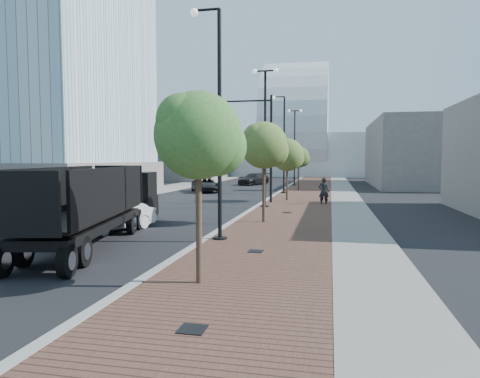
% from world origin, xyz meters
% --- Properties ---
extents(ground, '(220.00, 220.00, 0.00)m').
position_xyz_m(ground, '(0.00, 0.00, 0.00)').
color(ground, black).
extents(sidewalk, '(7.00, 140.00, 0.12)m').
position_xyz_m(sidewalk, '(3.50, 40.00, 0.06)').
color(sidewalk, '#4C2D23').
rests_on(sidewalk, ground).
extents(concrete_strip, '(2.40, 140.00, 0.13)m').
position_xyz_m(concrete_strip, '(6.20, 40.00, 0.07)').
color(concrete_strip, slate).
rests_on(concrete_strip, ground).
extents(curb, '(0.30, 140.00, 0.14)m').
position_xyz_m(curb, '(0.00, 40.00, 0.07)').
color(curb, gray).
rests_on(curb, ground).
extents(west_sidewalk, '(4.00, 140.00, 0.12)m').
position_xyz_m(west_sidewalk, '(-13.00, 40.00, 0.06)').
color(west_sidewalk, slate).
rests_on(west_sidewalk, ground).
extents(dump_truck, '(4.78, 13.47, 3.02)m').
position_xyz_m(dump_truck, '(-4.68, 11.22, 1.27)').
color(dump_truck, black).
rests_on(dump_truck, ground).
extents(white_sedan, '(2.76, 4.22, 1.31)m').
position_xyz_m(white_sedan, '(-4.83, 11.62, 0.66)').
color(white_sedan, silver).
rests_on(white_sedan, ground).
extents(dark_car_mid, '(4.28, 5.75, 1.45)m').
position_xyz_m(dark_car_mid, '(-7.44, 35.05, 0.73)').
color(dark_car_mid, black).
rests_on(dark_car_mid, ground).
extents(dark_car_far, '(4.00, 5.63, 1.51)m').
position_xyz_m(dark_car_far, '(-4.76, 47.89, 0.76)').
color(dark_car_far, black).
rests_on(dark_car_far, ground).
extents(pedestrian, '(0.78, 0.55, 2.01)m').
position_xyz_m(pedestrian, '(4.46, 24.59, 1.00)').
color(pedestrian, black).
rests_on(pedestrian, ground).
extents(streetlight_1, '(1.44, 0.56, 9.21)m').
position_xyz_m(streetlight_1, '(0.49, 10.00, 4.34)').
color(streetlight_1, black).
rests_on(streetlight_1, ground).
extents(streetlight_2, '(1.72, 0.56, 9.28)m').
position_xyz_m(streetlight_2, '(0.60, 22.00, 4.82)').
color(streetlight_2, black).
rests_on(streetlight_2, ground).
extents(streetlight_3, '(1.44, 0.56, 9.21)m').
position_xyz_m(streetlight_3, '(0.49, 34.00, 4.34)').
color(streetlight_3, black).
rests_on(streetlight_3, ground).
extents(streetlight_4, '(1.72, 0.56, 9.28)m').
position_xyz_m(streetlight_4, '(0.60, 46.00, 4.82)').
color(streetlight_4, black).
rests_on(streetlight_4, ground).
extents(traffic_mast, '(5.09, 0.20, 8.00)m').
position_xyz_m(traffic_mast, '(-0.30, 25.00, 4.98)').
color(traffic_mast, black).
rests_on(traffic_mast, ground).
extents(tree_0, '(2.31, 2.25, 5.04)m').
position_xyz_m(tree_0, '(1.65, 4.02, 3.90)').
color(tree_0, '#382619').
rests_on(tree_0, ground).
extents(tree_1, '(2.42, 2.38, 5.21)m').
position_xyz_m(tree_1, '(1.65, 15.02, 4.00)').
color(tree_1, '#382619').
rests_on(tree_1, ground).
extents(tree_2, '(2.56, 2.54, 4.91)m').
position_xyz_m(tree_2, '(1.65, 27.02, 3.63)').
color(tree_2, '#382619').
rests_on(tree_2, ground).
extents(tree_3, '(2.30, 2.24, 4.65)m').
position_xyz_m(tree_3, '(1.65, 39.02, 3.52)').
color(tree_3, '#382619').
rests_on(tree_3, ground).
extents(tower_podium, '(19.00, 19.00, 3.00)m').
position_xyz_m(tower_podium, '(-24.00, 32.00, 1.50)').
color(tower_podium, '#665F5C').
rests_on(tower_podium, ground).
extents(convention_center, '(50.00, 30.00, 50.00)m').
position_xyz_m(convention_center, '(-2.00, 85.00, 6.00)').
color(convention_center, '#AEB6B9').
rests_on(convention_center, ground).
extents(commercial_block_nw, '(14.00, 20.00, 10.00)m').
position_xyz_m(commercial_block_nw, '(-20.00, 60.00, 5.00)').
color(commercial_block_nw, '#645D5A').
rests_on(commercial_block_nw, ground).
extents(commercial_block_ne, '(12.00, 22.00, 8.00)m').
position_xyz_m(commercial_block_ne, '(16.00, 50.00, 4.00)').
color(commercial_block_ne, '#615A58').
rests_on(commercial_block_ne, ground).
extents(utility_cover_0, '(0.50, 0.50, 0.02)m').
position_xyz_m(utility_cover_0, '(2.40, 1.00, 0.13)').
color(utility_cover_0, black).
rests_on(utility_cover_0, sidewalk).
extents(utility_cover_1, '(0.50, 0.50, 0.02)m').
position_xyz_m(utility_cover_1, '(2.40, 8.00, 0.13)').
color(utility_cover_1, black).
rests_on(utility_cover_1, sidewalk).
extents(utility_cover_2, '(0.50, 0.50, 0.02)m').
position_xyz_m(utility_cover_2, '(2.40, 19.00, 0.13)').
color(utility_cover_2, black).
rests_on(utility_cover_2, sidewalk).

